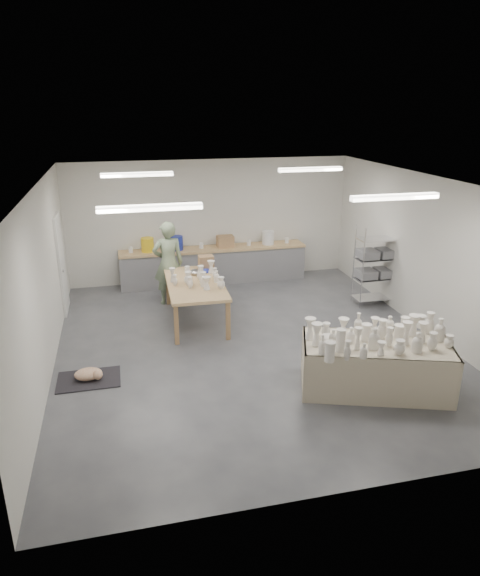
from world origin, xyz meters
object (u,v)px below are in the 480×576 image
object	(u,v)px
work_table	(198,281)
drying_table	(376,363)
red_stool	(169,288)
potter	(168,263)

from	to	relation	value
work_table	drying_table	bearing A→B (deg)	-55.11
drying_table	red_stool	xyz separation A→B (m)	(-2.72, 4.73, -0.20)
work_table	red_stool	bearing A→B (deg)	111.84
work_table	red_stool	xyz separation A→B (m)	(-0.48, 1.31, -0.58)
drying_table	red_stool	bearing A→B (deg)	138.87
potter	red_stool	size ratio (longest dim) A/B	5.55
drying_table	red_stool	size ratio (longest dim) A/B	7.34
work_table	potter	size ratio (longest dim) A/B	1.21
potter	drying_table	bearing A→B (deg)	119.01
red_stool	work_table	bearing A→B (deg)	-69.83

